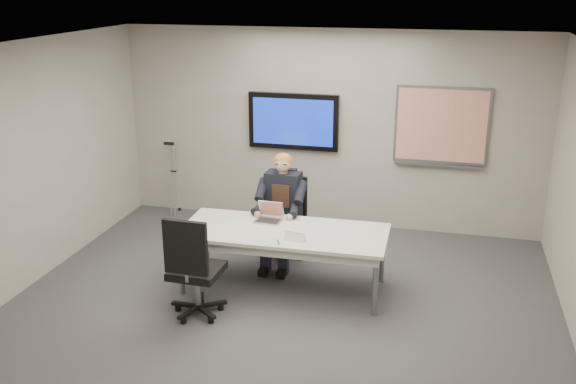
% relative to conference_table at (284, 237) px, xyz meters
% --- Properties ---
extents(floor, '(6.00, 6.00, 0.02)m').
position_rel_conference_table_xyz_m(floor, '(0.09, -0.79, -0.64)').
color(floor, '#3B3B3E').
rests_on(floor, ground).
extents(ceiling, '(6.00, 6.00, 0.02)m').
position_rel_conference_table_xyz_m(ceiling, '(0.09, -0.79, 2.16)').
color(ceiling, silver).
rests_on(ceiling, wall_back).
extents(wall_back, '(6.00, 0.02, 2.80)m').
position_rel_conference_table_xyz_m(wall_back, '(0.09, 2.21, 0.76)').
color(wall_back, '#99968B').
rests_on(wall_back, ground).
extents(wall_front, '(6.00, 0.02, 2.80)m').
position_rel_conference_table_xyz_m(wall_front, '(0.09, -3.79, 0.76)').
color(wall_front, '#99968B').
rests_on(wall_front, ground).
extents(wall_left, '(0.02, 6.00, 2.80)m').
position_rel_conference_table_xyz_m(wall_left, '(-2.91, -0.79, 0.76)').
color(wall_left, '#99968B').
rests_on(wall_left, ground).
extents(conference_table, '(2.36, 1.02, 0.72)m').
position_rel_conference_table_xyz_m(conference_table, '(0.00, 0.00, 0.00)').
color(conference_table, silver).
rests_on(conference_table, ground).
extents(tv_display, '(1.30, 0.09, 0.80)m').
position_rel_conference_table_xyz_m(tv_display, '(-0.41, 2.15, 0.86)').
color(tv_display, black).
rests_on(tv_display, wall_back).
extents(whiteboard, '(1.25, 0.08, 1.10)m').
position_rel_conference_table_xyz_m(whiteboard, '(1.64, 2.18, 0.89)').
color(whiteboard, gray).
rests_on(whiteboard, wall_back).
extents(office_chair_far, '(0.60, 0.60, 1.05)m').
position_rel_conference_table_xyz_m(office_chair_far, '(-0.20, 0.88, -0.31)').
color(office_chair_far, black).
rests_on(office_chair_far, ground).
extents(office_chair_near, '(0.57, 0.57, 1.16)m').
position_rel_conference_table_xyz_m(office_chair_near, '(-0.74, -0.87, -0.28)').
color(office_chair_near, black).
rests_on(office_chair_near, ground).
extents(seated_person, '(0.45, 0.77, 1.41)m').
position_rel_conference_table_xyz_m(seated_person, '(-0.21, 0.63, -0.07)').
color(seated_person, '#1C212F').
rests_on(seated_person, office_chair_far).
extents(crutch, '(0.28, 0.58, 1.22)m').
position_rel_conference_table_xyz_m(crutch, '(-2.23, 2.00, -0.05)').
color(crutch, '#B0B3B8').
rests_on(crutch, ground).
extents(laptop, '(0.31, 0.30, 0.22)m').
position_rel_conference_table_xyz_m(laptop, '(-0.24, 0.27, 0.14)').
color(laptop, '#B1B1B3').
rests_on(laptop, conference_table).
extents(name_tent, '(0.24, 0.10, 0.09)m').
position_rel_conference_table_xyz_m(name_tent, '(0.19, -0.25, 0.13)').
color(name_tent, white).
rests_on(name_tent, conference_table).
extents(pen, '(0.06, 0.12, 0.01)m').
position_rel_conference_table_xyz_m(pen, '(0.03, -0.36, 0.09)').
color(pen, black).
rests_on(pen, conference_table).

